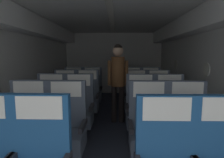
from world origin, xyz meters
TOP-DOWN VIEW (x-y plane):
  - ground at (0.00, 3.57)m, footprint 3.80×7.54m
  - fuselage_shell at (0.00, 3.85)m, footprint 3.68×7.19m
  - seat_b_left_window at (-1.04, 2.42)m, footprint 0.53×0.47m
  - seat_b_left_aisle at (-0.54, 2.41)m, footprint 0.53×0.47m
  - seat_b_right_aisle at (1.04, 2.41)m, footprint 0.53×0.47m
  - seat_b_right_window at (0.54, 2.41)m, footprint 0.53×0.47m
  - seat_c_left_window at (-1.05, 3.29)m, footprint 0.53×0.47m
  - seat_c_left_aisle at (-0.55, 3.27)m, footprint 0.53×0.47m
  - seat_c_right_aisle at (1.04, 3.27)m, footprint 0.53×0.47m
  - seat_c_right_window at (0.54, 3.27)m, footprint 0.53×0.47m
  - seat_d_left_window at (-1.03, 4.15)m, footprint 0.53×0.47m
  - seat_d_left_aisle at (-0.53, 4.15)m, footprint 0.53×0.47m
  - seat_d_right_aisle at (1.04, 4.15)m, footprint 0.53×0.47m
  - seat_d_right_window at (0.54, 4.15)m, footprint 0.53×0.47m
  - seat_e_left_window at (-1.04, 5.02)m, footprint 0.53×0.47m
  - seat_e_left_aisle at (-0.54, 5.03)m, footprint 0.53×0.47m
  - seat_e_right_aisle at (1.03, 5.03)m, footprint 0.53×0.47m
  - seat_e_right_window at (0.53, 5.01)m, footprint 0.53×0.47m
  - flight_attendant at (0.14, 4.03)m, footprint 0.43×0.28m

SIDE VIEW (x-z plane):
  - ground at x=0.00m, z-range -0.02..0.00m
  - seat_b_left_window at x=-1.04m, z-range -0.08..1.03m
  - seat_b_left_aisle at x=-0.54m, z-range -0.08..1.03m
  - seat_b_right_aisle at x=1.04m, z-range -0.08..1.03m
  - seat_b_right_window at x=0.54m, z-range -0.08..1.03m
  - seat_c_left_window at x=-1.05m, z-range -0.08..1.03m
  - seat_c_left_aisle at x=-0.55m, z-range -0.08..1.03m
  - seat_c_right_aisle at x=1.04m, z-range -0.08..1.03m
  - seat_c_right_window at x=0.54m, z-range -0.08..1.03m
  - seat_d_left_window at x=-1.03m, z-range -0.08..1.03m
  - seat_d_left_aisle at x=-0.53m, z-range -0.08..1.03m
  - seat_d_right_aisle at x=1.04m, z-range -0.08..1.03m
  - seat_d_right_window at x=0.54m, z-range -0.08..1.03m
  - seat_e_left_window at x=-1.04m, z-range -0.08..1.03m
  - seat_e_left_aisle at x=-0.54m, z-range -0.08..1.03m
  - seat_e_right_aisle at x=1.03m, z-range -0.08..1.03m
  - seat_e_right_window at x=0.53m, z-range -0.08..1.03m
  - flight_attendant at x=0.14m, z-range 0.20..1.86m
  - fuselage_shell at x=0.00m, z-range 0.51..2.80m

